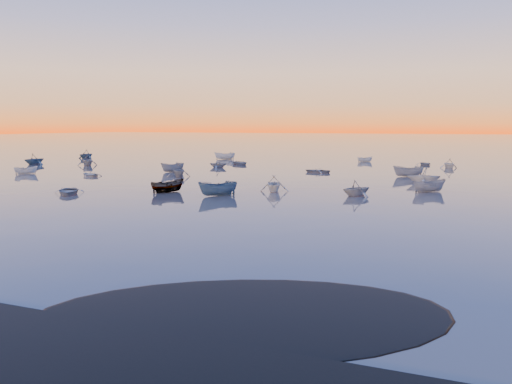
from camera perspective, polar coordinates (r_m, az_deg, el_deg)
The scene contains 5 objects.
ground at distance 119.58m, azimuth 11.17°, elevation 4.06°, with size 600.00×600.00×0.00m, color #665B55.
moored_fleet at distance 73.91m, azimuth 4.72°, elevation 2.01°, with size 124.00×58.00×1.20m, color silver, non-canonical shape.
boat_near_left at distance 56.41m, azimuth -20.64°, elevation -0.24°, with size 4.22×1.76×1.06m, color gray.
boat_near_center at distance 57.75m, azimuth 19.16°, elevation 0.01°, with size 3.98×1.68×1.38m, color gray.
boat_near_right at distance 54.92m, azimuth 2.09°, elevation 0.05°, with size 3.97×1.79×1.39m, color silver.
Camera 1 is at (20.90, -17.52, 7.32)m, focal length 35.00 mm.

